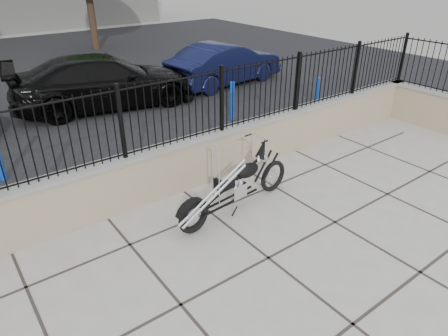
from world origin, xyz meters
TOP-DOWN VIEW (x-y plane):
  - ground_plane at (0.00, 0.00)m, footprint 90.00×90.00m
  - parking_lot at (0.00, 12.50)m, footprint 30.00×30.00m
  - retaining_wall at (0.00, 2.50)m, footprint 14.00×0.36m
  - wall_return at (6.85, 1.30)m, footprint 0.36×2.50m
  - iron_fence at (0.00, 2.50)m, footprint 14.00×0.08m
  - fence_return at (6.85, 1.30)m, footprint 0.08×2.30m
  - chopper_motorcycle at (0.37, 1.29)m, footprint 2.40×0.66m
  - car_black at (0.80, 7.92)m, footprint 5.49×2.95m
  - car_blue at (5.05, 7.78)m, footprint 4.42×1.99m
  - bollard_b at (3.08, 4.85)m, footprint 0.13×0.13m
  - bollard_c at (5.77, 4.24)m, footprint 0.11×0.11m

SIDE VIEW (x-z plane):
  - ground_plane at x=0.00m, z-range 0.00..0.00m
  - parking_lot at x=0.00m, z-range 0.00..0.00m
  - bollard_c at x=5.77m, z-range 0.00..0.86m
  - retaining_wall at x=0.00m, z-range 0.00..0.96m
  - wall_return at x=6.85m, z-range 0.00..0.96m
  - bollard_b at x=3.08m, z-range 0.00..1.04m
  - car_blue at x=5.05m, z-range 0.00..1.41m
  - chopper_motorcycle at x=0.37m, z-range 0.00..1.42m
  - car_black at x=0.80m, z-range 0.00..1.51m
  - iron_fence at x=0.00m, z-range 0.96..2.16m
  - fence_return at x=6.85m, z-range 0.96..2.16m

